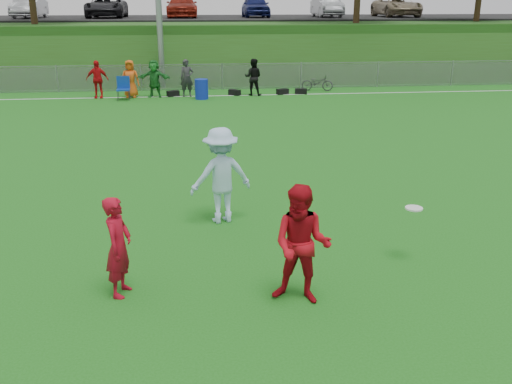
{
  "coord_description": "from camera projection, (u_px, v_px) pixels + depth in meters",
  "views": [
    {
      "loc": [
        -1.51,
        -8.8,
        4.33
      ],
      "look_at": [
        -0.47,
        0.5,
        1.15
      ],
      "focal_mm": 40.0,
      "sensor_mm": 36.0,
      "label": 1
    }
  ],
  "objects": [
    {
      "name": "sideline_far",
      "position": [
        225.0,
        96.0,
        26.77
      ],
      "size": [
        60.0,
        0.1,
        0.01
      ],
      "primitive_type": "cube",
      "color": "white",
      "rests_on": "ground"
    },
    {
      "name": "parking_lot",
      "position": [
        211.0,
        18.0,
        39.9
      ],
      "size": [
        120.0,
        12.0,
        0.1
      ],
      "primitive_type": "cube",
      "color": "black",
      "rests_on": "berm"
    },
    {
      "name": "bicycle",
      "position": [
        317.0,
        83.0,
        28.07
      ],
      "size": [
        1.62,
        0.87,
        0.81
      ],
      "primitive_type": "imported",
      "rotation": [
        0.0,
        0.0,
        1.34
      ],
      "color": "#2E2E30",
      "rests_on": "ground"
    },
    {
      "name": "fence",
      "position": [
        222.0,
        76.0,
        28.45
      ],
      "size": [
        58.0,
        0.06,
        1.3
      ],
      "color": "gray",
      "rests_on": "ground"
    },
    {
      "name": "recycling_bin",
      "position": [
        202.0,
        89.0,
        25.76
      ],
      "size": [
        0.73,
        0.73,
        0.89
      ],
      "primitive_type": "cylinder",
      "rotation": [
        0.0,
        0.0,
        0.26
      ],
      "color": "#1027AF",
      "rests_on": "ground"
    },
    {
      "name": "berm",
      "position": [
        213.0,
        43.0,
        38.52
      ],
      "size": [
        120.0,
        18.0,
        3.0
      ],
      "primitive_type": "cube",
      "color": "#254A15",
      "rests_on": "ground"
    },
    {
      "name": "player_red_left",
      "position": [
        118.0,
        247.0,
        8.58
      ],
      "size": [
        0.51,
        0.65,
        1.58
      ],
      "primitive_type": "imported",
      "rotation": [
        0.0,
        0.0,
        1.32
      ],
      "color": "#A60B1E",
      "rests_on": "ground"
    },
    {
      "name": "gear_bags",
      "position": [
        248.0,
        92.0,
        26.94
      ],
      "size": [
        6.65,
        0.56,
        0.26
      ],
      "color": "black",
      "rests_on": "ground"
    },
    {
      "name": "spectator_row",
      "position": [
        166.0,
        78.0,
        26.22
      ],
      "size": [
        8.13,
        0.84,
        1.69
      ],
      "color": "red",
      "rests_on": "ground"
    },
    {
      "name": "camp_chair",
      "position": [
        124.0,
        93.0,
        25.59
      ],
      "size": [
        0.59,
        0.6,
        1.03
      ],
      "rotation": [
        0.0,
        0.0,
        0.03
      ],
      "color": "navy",
      "rests_on": "ground"
    },
    {
      "name": "player_blue",
      "position": [
        221.0,
        175.0,
        11.4
      ],
      "size": [
        1.4,
        1.03,
        1.95
      ],
      "primitive_type": "imported",
      "rotation": [
        0.0,
        0.0,
        3.41
      ],
      "color": "#AED2F2",
      "rests_on": "ground"
    },
    {
      "name": "player_red_center",
      "position": [
        302.0,
        245.0,
        8.34
      ],
      "size": [
        1.08,
        0.97,
        1.82
      ],
      "primitive_type": "imported",
      "rotation": [
        0.0,
        0.0,
        -0.38
      ],
      "color": "#B40C18",
      "rests_on": "ground"
    },
    {
      "name": "frisbee",
      "position": [
        414.0,
        208.0,
        9.67
      ],
      "size": [
        0.3,
        0.3,
        0.03
      ],
      "color": "silver",
      "rests_on": "ground"
    },
    {
      "name": "ground",
      "position": [
        286.0,
        263.0,
        9.84
      ],
      "size": [
        120.0,
        120.0,
        0.0
      ],
      "primitive_type": "plane",
      "color": "#196114",
      "rests_on": "ground"
    },
    {
      "name": "car_row",
      "position": [
        194.0,
        6.0,
        38.59
      ],
      "size": [
        32.04,
        5.18,
        1.44
      ],
      "color": "#B9B9BB",
      "rests_on": "parking_lot"
    }
  ]
}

